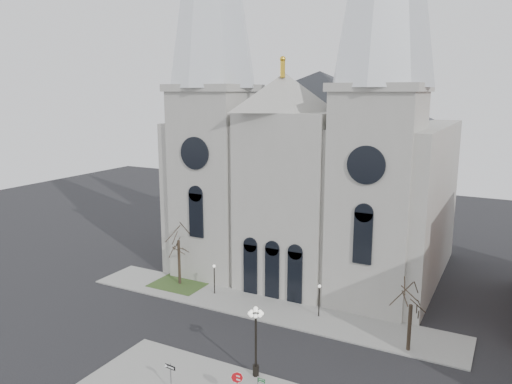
% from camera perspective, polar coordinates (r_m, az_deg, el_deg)
% --- Properties ---
extents(ground, '(160.00, 160.00, 0.00)m').
position_cam_1_polar(ground, '(43.81, -6.30, -18.23)').
color(ground, black).
rests_on(ground, ground).
extents(sidewalk_far, '(40.00, 6.00, 0.14)m').
position_cam_1_polar(sidewalk_far, '(52.21, 0.65, -12.96)').
color(sidewalk_far, gray).
rests_on(sidewalk_far, ground).
extents(grass_patch, '(6.00, 5.00, 0.18)m').
position_cam_1_polar(grass_patch, '(58.39, -8.70, -10.35)').
color(grass_patch, '#30461E').
rests_on(grass_patch, ground).
extents(cathedral, '(33.00, 26.66, 54.00)m').
position_cam_1_polar(cathedral, '(58.43, 6.07, 8.28)').
color(cathedral, '#A5A29A').
rests_on(cathedral, ground).
extents(tree_left, '(3.20, 3.20, 7.50)m').
position_cam_1_polar(tree_left, '(56.59, -8.86, -5.18)').
color(tree_left, black).
rests_on(tree_left, ground).
extents(tree_right, '(3.20, 3.20, 6.00)m').
position_cam_1_polar(tree_right, '(44.31, 17.31, -11.90)').
color(tree_right, black).
rests_on(tree_right, ground).
extents(ped_lamp_left, '(0.32, 0.32, 3.26)m').
position_cam_1_polar(ped_lamp_left, '(54.52, -4.80, -9.34)').
color(ped_lamp_left, black).
rests_on(ped_lamp_left, sidewalk_far).
extents(ped_lamp_right, '(0.32, 0.32, 3.26)m').
position_cam_1_polar(ped_lamp_right, '(49.51, 7.24, -11.60)').
color(ped_lamp_right, black).
rests_on(ped_lamp_right, sidewalk_far).
extents(stop_sign, '(0.90, 0.09, 2.50)m').
position_cam_1_polar(stop_sign, '(37.01, -2.15, -20.75)').
color(stop_sign, slate).
rests_on(stop_sign, sidewalk_near).
extents(globe_lamp, '(1.54, 1.54, 5.69)m').
position_cam_1_polar(globe_lamp, '(39.19, -0.03, -15.78)').
color(globe_lamp, black).
rests_on(globe_lamp, sidewalk_near).
extents(one_way_sign, '(0.95, 0.12, 2.17)m').
position_cam_1_polar(one_way_sign, '(38.97, -9.73, -19.66)').
color(one_way_sign, slate).
rests_on(one_way_sign, sidewalk_near).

